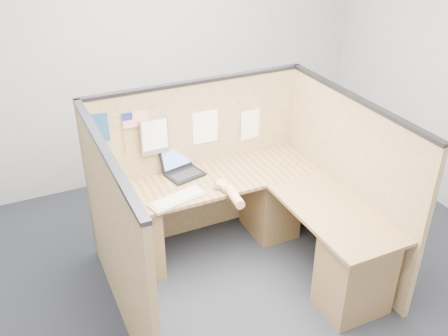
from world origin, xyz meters
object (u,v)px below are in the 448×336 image
l_desk (251,229)px  laptop (183,167)px  mouse (221,186)px  keyboard (177,199)px

l_desk → laptop: 0.81m
l_desk → mouse: 0.46m
laptop → mouse: size_ratio=3.08×
l_desk → laptop: size_ratio=5.37×
keyboard → l_desk: bearing=-31.5°
l_desk → laptop: bearing=122.2°
keyboard → mouse: (0.41, 0.03, 0.01)m
l_desk → laptop: (-0.38, 0.60, 0.39)m
laptop → keyboard: size_ratio=0.72×
keyboard → mouse: 0.41m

